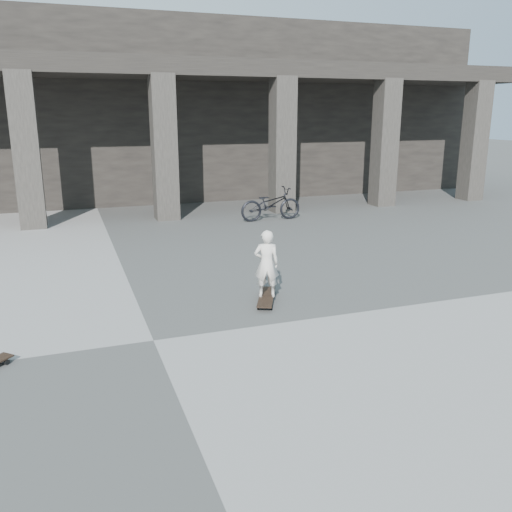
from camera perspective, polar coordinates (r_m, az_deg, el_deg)
name	(u,v)px	position (r m, az deg, el deg)	size (l,w,h in m)	color
ground	(153,341)	(7.54, -10.74, -8.73)	(90.00, 90.00, 0.00)	#474745
colonnade	(85,111)	(20.64, -17.53, 14.39)	(28.00, 8.82, 6.00)	black
longboard	(266,297)	(8.81, 1.10, -4.38)	(0.63, 1.01, 0.10)	black
child	(267,264)	(8.64, 1.12, -0.81)	(0.40, 0.26, 1.10)	beige
bicycle	(271,204)	(15.39, 1.55, 5.49)	(0.62, 1.77, 0.93)	black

